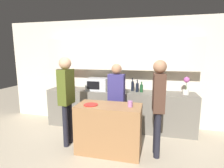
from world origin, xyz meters
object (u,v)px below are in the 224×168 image
bottle_0 (132,86)px  plate_on_island (91,105)px  microwave (98,84)px  cup_0 (130,104)px  potted_plant (186,86)px  bottle_2 (141,88)px  toaster (68,85)px  person_center (158,100)px  person_right (116,95)px  bottle_1 (137,87)px  person_left (66,94)px

bottle_0 → plate_on_island: bottle_0 is taller
microwave → cup_0: bearing=-49.7°
potted_plant → plate_on_island: size_ratio=1.52×
plate_on_island → bottle_2: bearing=55.3°
potted_plant → toaster: bearing=180.0°
person_center → person_right: 0.98m
toaster → bottle_1: size_ratio=0.89×
cup_0 → person_center: person_center is taller
microwave → bottle_1: size_ratio=1.79×
microwave → person_center: person_center is taller
microwave → person_center: (1.45, -1.06, -0.05)m
cup_0 → person_left: person_left is taller
bottle_0 → bottle_2: bearing=-23.7°
person_left → person_right: person_left is taller
person_right → person_left: bearing=31.5°
bottle_0 → person_center: 1.30m
toaster → bottle_0: bottle_0 is taller
bottle_2 → plate_on_island: size_ratio=0.96×
microwave → cup_0: 1.51m
microwave → person_center: bearing=-36.1°
toaster → person_right: (1.42, -0.58, -0.06)m
microwave → plate_on_island: size_ratio=2.00×
bottle_0 → person_right: (-0.26, -0.68, -0.09)m
bottle_1 → bottle_2: 0.10m
potted_plant → bottle_0: bearing=175.6°
bottle_1 → cup_0: (-0.02, -1.15, -0.09)m
cup_0 → person_center: (0.48, 0.08, 0.08)m
potted_plant → plate_on_island: potted_plant is taller
bottle_0 → bottle_2: (0.22, -0.10, -0.03)m
plate_on_island → person_left: size_ratio=0.15×
toaster → person_left: (0.52, -1.08, 0.04)m
bottle_2 → person_right: bearing=-130.0°
cup_0 → person_right: bearing=122.9°
person_center → person_right: bearing=55.8°
person_left → bottle_1: bearing=133.8°
plate_on_island → cup_0: bearing=4.9°
bottle_1 → person_left: size_ratio=0.16×
microwave → plate_on_island: microwave is taller
toaster → person_left: bearing=-64.1°
bottle_1 → bottle_2: (0.10, -0.01, -0.02)m
microwave → person_center: size_ratio=0.30×
plate_on_island → person_center: person_center is taller
bottle_2 → person_center: size_ratio=0.14×
potted_plant → person_right: 1.59m
person_center → person_right: size_ratio=1.06×
microwave → bottle_2: microwave is taller
person_left → person_right: 1.03m
person_left → bottle_2: bearing=131.5°
toaster → plate_on_island: toaster is taller
potted_plant → plate_on_island: (-1.82, -1.21, -0.22)m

